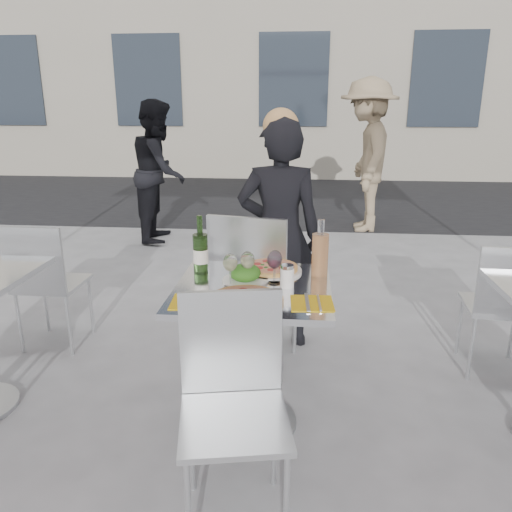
# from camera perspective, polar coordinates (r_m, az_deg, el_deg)

# --- Properties ---
(ground) EXTENTS (80.00, 80.00, 0.00)m
(ground) POSITION_cam_1_polar(r_m,az_deg,el_deg) (2.68, -0.31, -18.60)
(ground) COLOR slate
(street_asphalt) EXTENTS (24.00, 5.00, 0.00)m
(street_asphalt) POSITION_cam_1_polar(r_m,az_deg,el_deg) (8.81, 3.78, 6.86)
(street_asphalt) COLOR black
(street_asphalt) RESTS_ON ground
(main_table) EXTENTS (0.72, 0.72, 0.75)m
(main_table) POSITION_cam_1_polar(r_m,az_deg,el_deg) (2.41, -0.33, -8.14)
(main_table) COLOR #B7BABF
(main_table) RESTS_ON ground
(chair_far) EXTENTS (0.53, 0.54, 0.98)m
(chair_far) POSITION_cam_1_polar(r_m,az_deg,el_deg) (2.88, -0.36, -2.86)
(chair_far) COLOR silver
(chair_far) RESTS_ON ground
(chair_near) EXTENTS (0.47, 0.48, 0.88)m
(chair_near) POSITION_cam_1_polar(r_m,az_deg,el_deg) (1.97, -2.67, -14.93)
(chair_near) COLOR silver
(chair_near) RESTS_ON ground
(side_chair_lfar) EXTENTS (0.39, 0.41, 0.85)m
(side_chair_lfar) POSITION_cam_1_polar(r_m,az_deg,el_deg) (3.45, -23.03, -2.19)
(side_chair_lfar) COLOR silver
(side_chair_lfar) RESTS_ON ground
(side_chair_rfar) EXTENTS (0.40, 0.41, 0.82)m
(side_chair_rfar) POSITION_cam_1_polar(r_m,az_deg,el_deg) (3.20, 26.48, -4.49)
(side_chair_rfar) COLOR silver
(side_chair_rfar) RESTS_ON ground
(woman_diner) EXTENTS (0.55, 0.37, 1.49)m
(woman_diner) POSITION_cam_1_polar(r_m,az_deg,el_deg) (3.23, 2.68, 2.35)
(woman_diner) COLOR black
(woman_diner) RESTS_ON ground
(pedestrian_a) EXTENTS (0.68, 0.84, 1.61)m
(pedestrian_a) POSITION_cam_1_polar(r_m,az_deg,el_deg) (5.96, -10.98, 9.47)
(pedestrian_a) COLOR black
(pedestrian_a) RESTS_ON ground
(pedestrian_b) EXTENTS (0.73, 1.23, 1.87)m
(pedestrian_b) POSITION_cam_1_polar(r_m,az_deg,el_deg) (6.44, 12.49, 11.08)
(pedestrian_b) COLOR #907B5D
(pedestrian_b) RESTS_ON ground
(pizza_near) EXTENTS (0.32, 0.32, 0.02)m
(pizza_near) POSITION_cam_1_polar(r_m,az_deg,el_deg) (2.14, -1.17, -4.99)
(pizza_near) COLOR tan
(pizza_near) RESTS_ON main_table
(pizza_far) EXTENTS (0.31, 0.31, 0.03)m
(pizza_far) POSITION_cam_1_polar(r_m,az_deg,el_deg) (2.52, 1.78, -1.45)
(pizza_far) COLOR white
(pizza_far) RESTS_ON main_table
(salad_plate) EXTENTS (0.22, 0.22, 0.09)m
(salad_plate) POSITION_cam_1_polar(r_m,az_deg,el_deg) (2.37, -1.25, -2.12)
(salad_plate) COLOR white
(salad_plate) RESTS_ON main_table
(wine_bottle) EXTENTS (0.07, 0.08, 0.29)m
(wine_bottle) POSITION_cam_1_polar(r_m,az_deg,el_deg) (2.48, -6.35, 0.54)
(wine_bottle) COLOR #294B1C
(wine_bottle) RESTS_ON main_table
(carafe) EXTENTS (0.08, 0.08, 0.29)m
(carafe) POSITION_cam_1_polar(r_m,az_deg,el_deg) (2.41, 7.33, 0.13)
(carafe) COLOR tan
(carafe) RESTS_ON main_table
(sugar_shaker) EXTENTS (0.06, 0.06, 0.11)m
(sugar_shaker) POSITION_cam_1_polar(r_m,az_deg,el_deg) (2.30, 3.57, -2.30)
(sugar_shaker) COLOR white
(sugar_shaker) RESTS_ON main_table
(wineglass_white_a) EXTENTS (0.07, 0.07, 0.16)m
(wineglass_white_a) POSITION_cam_1_polar(r_m,az_deg,el_deg) (2.29, -2.97, -0.89)
(wineglass_white_a) COLOR white
(wineglass_white_a) RESTS_ON main_table
(wineglass_white_b) EXTENTS (0.07, 0.07, 0.16)m
(wineglass_white_b) POSITION_cam_1_polar(r_m,az_deg,el_deg) (2.32, -0.97, -0.62)
(wineglass_white_b) COLOR white
(wineglass_white_b) RESTS_ON main_table
(wineglass_red_a) EXTENTS (0.07, 0.07, 0.16)m
(wineglass_red_a) POSITION_cam_1_polar(r_m,az_deg,el_deg) (2.33, 2.10, -0.59)
(wineglass_red_a) COLOR white
(wineglass_red_a) RESTS_ON main_table
(wineglass_red_b) EXTENTS (0.07, 0.07, 0.16)m
(wineglass_red_b) POSITION_cam_1_polar(r_m,az_deg,el_deg) (2.34, 2.18, -0.48)
(wineglass_red_b) COLOR white
(wineglass_red_b) RESTS_ON main_table
(napkin_left) EXTENTS (0.19, 0.20, 0.01)m
(napkin_left) POSITION_cam_1_polar(r_m,az_deg,el_deg) (2.16, -7.29, -5.16)
(napkin_left) COLOR gold
(napkin_left) RESTS_ON main_table
(napkin_right) EXTENTS (0.19, 0.20, 0.01)m
(napkin_right) POSITION_cam_1_polar(r_m,az_deg,el_deg) (2.14, 6.41, -5.35)
(napkin_right) COLOR gold
(napkin_right) RESTS_ON main_table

